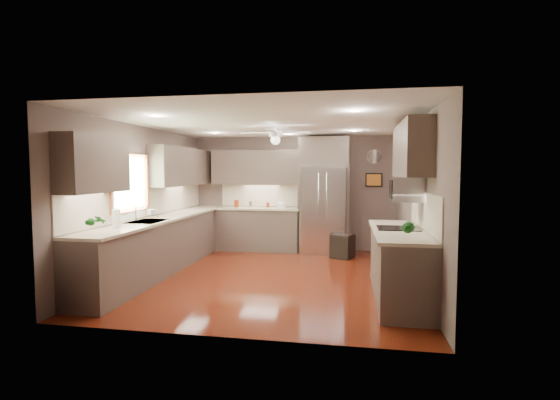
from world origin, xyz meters
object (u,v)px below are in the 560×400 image
(canister_d, at_px, (268,205))
(paper_towel, at_px, (116,218))
(canister_b, at_px, (251,204))
(refrigerator, at_px, (324,197))
(bowl, at_px, (282,207))
(canister_a, at_px, (236,204))
(potted_plant_left, at_px, (96,221))
(microwave, at_px, (406,189))
(potted_plant_right, at_px, (409,228))
(canister_c, at_px, (259,203))
(stool, at_px, (343,246))
(soap_bottle, at_px, (153,212))

(canister_d, xyz_separation_m, paper_towel, (-1.42, -3.55, 0.08))
(canister_b, xyz_separation_m, refrigerator, (1.62, -0.10, 0.18))
(refrigerator, bearing_deg, bowl, 178.53)
(canister_d, bearing_deg, canister_a, -178.58)
(bowl, xyz_separation_m, paper_towel, (-1.73, -3.52, 0.11))
(potted_plant_left, bearing_deg, microwave, 17.56)
(refrigerator, distance_m, microwave, 3.03)
(canister_b, distance_m, bowl, 0.71)
(canister_b, distance_m, microwave, 4.10)
(canister_d, distance_m, potted_plant_right, 4.59)
(canister_b, relative_size, microwave, 0.23)
(canister_d, xyz_separation_m, potted_plant_left, (-1.41, -4.02, 0.10))
(paper_towel, bearing_deg, microwave, 11.17)
(canister_a, height_order, potted_plant_left, potted_plant_left)
(canister_a, bearing_deg, potted_plant_right, -50.69)
(canister_d, height_order, potted_plant_left, potted_plant_left)
(canister_b, bearing_deg, bowl, -6.05)
(canister_c, height_order, microwave, microwave)
(canister_d, height_order, paper_towel, paper_towel)
(canister_b, bearing_deg, refrigerator, -3.47)
(canister_b, xyz_separation_m, potted_plant_right, (2.85, -3.92, 0.08))
(canister_a, distance_m, paper_towel, 3.60)
(canister_a, height_order, potted_plant_right, potted_plant_right)
(stool, bearing_deg, paper_towel, -135.50)
(microwave, bearing_deg, bowl, 129.37)
(potted_plant_right, height_order, microwave, microwave)
(canister_b, bearing_deg, microwave, -43.58)
(canister_d, xyz_separation_m, potted_plant_right, (2.46, -3.88, 0.09))
(canister_b, relative_size, stool, 0.24)
(microwave, bearing_deg, canister_b, 136.42)
(refrigerator, bearing_deg, potted_plant_left, -123.69)
(canister_b, bearing_deg, potted_plant_right, -53.97)
(canister_a, height_order, stool, canister_a)
(canister_a, bearing_deg, stool, -12.61)
(canister_a, bearing_deg, refrigerator, -1.19)
(canister_a, xyz_separation_m, stool, (2.35, -0.52, -0.78))
(potted_plant_left, height_order, bowl, potted_plant_left)
(canister_a, height_order, canister_c, canister_c)
(stool, bearing_deg, canister_d, 161.73)
(soap_bottle, xyz_separation_m, stool, (3.18, 1.73, -0.80))
(refrigerator, height_order, stool, refrigerator)
(canister_c, bearing_deg, canister_b, 171.80)
(microwave, bearing_deg, canister_d, 132.73)
(bowl, relative_size, paper_towel, 0.86)
(canister_c, height_order, paper_towel, paper_towel)
(canister_d, xyz_separation_m, stool, (1.64, -0.54, -0.76))
(soap_bottle, distance_m, microwave, 4.14)
(canister_a, height_order, canister_d, canister_a)
(microwave, xyz_separation_m, paper_towel, (-3.97, -0.78, -0.40))
(refrigerator, bearing_deg, canister_b, 176.53)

